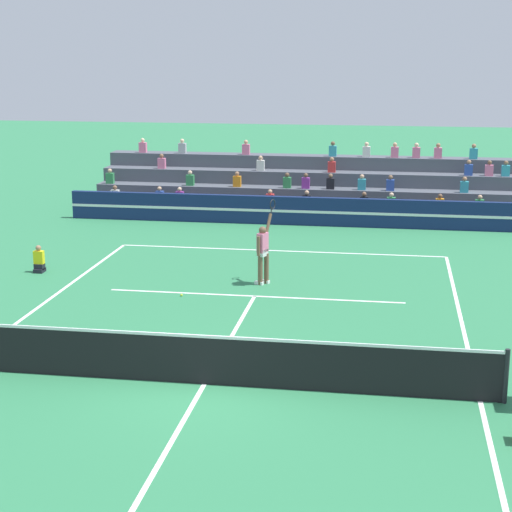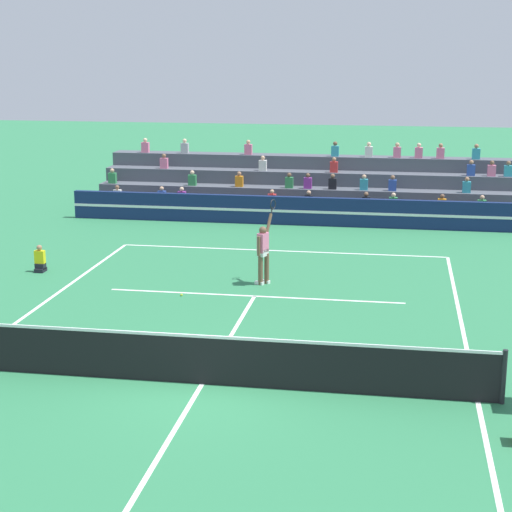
{
  "view_description": "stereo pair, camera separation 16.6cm",
  "coord_description": "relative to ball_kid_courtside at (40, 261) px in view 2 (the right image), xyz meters",
  "views": [
    {
      "loc": [
        3.64,
        -15.99,
        6.72
      ],
      "look_at": [
        0.01,
        6.63,
        1.1
      ],
      "focal_mm": 60.0,
      "sensor_mm": 36.0,
      "label": 1
    },
    {
      "loc": [
        3.8,
        -15.96,
        6.72
      ],
      "look_at": [
        0.01,
        6.63,
        1.1
      ],
      "focal_mm": 60.0,
      "sensor_mm": 36.0,
      "label": 2
    }
  ],
  "objects": [
    {
      "name": "ground_plane",
      "position": [
        6.92,
        -7.95,
        -0.33
      ],
      "size": [
        120.0,
        120.0,
        0.0
      ],
      "primitive_type": "plane",
      "color": "#2D7A4C"
    },
    {
      "name": "court_lines",
      "position": [
        6.92,
        -7.95,
        -0.33
      ],
      "size": [
        11.1,
        23.9,
        0.01
      ],
      "color": "white",
      "rests_on": "ground"
    },
    {
      "name": "tennis_net",
      "position": [
        6.92,
        -7.95,
        0.21
      ],
      "size": [
        12.0,
        0.1,
        1.1
      ],
      "color": "black",
      "rests_on": "ground"
    },
    {
      "name": "sponsor_banner_wall",
      "position": [
        6.92,
        8.37,
        0.22
      ],
      "size": [
        18.0,
        0.26,
        1.1
      ],
      "color": "navy",
      "rests_on": "ground"
    },
    {
      "name": "bleacher_stand",
      "position": [
        6.93,
        11.53,
        0.5
      ],
      "size": [
        17.25,
        3.8,
        2.83
      ],
      "color": "#4C515B",
      "rests_on": "ground"
    },
    {
      "name": "ball_kid_courtside",
      "position": [
        0.0,
        0.0,
        0.0
      ],
      "size": [
        0.3,
        0.36,
        0.84
      ],
      "color": "black",
      "rests_on": "ground"
    },
    {
      "name": "tennis_player",
      "position": [
        6.96,
        -0.22,
        0.66
      ],
      "size": [
        0.53,
        1.02,
        2.46
      ],
      "color": "brown",
      "rests_on": "ground"
    },
    {
      "name": "tennis_ball",
      "position": [
        4.92,
        -1.84,
        -0.3
      ],
      "size": [
        0.07,
        0.07,
        0.07
      ],
      "primitive_type": "sphere",
      "color": "#C6DB33",
      "rests_on": "ground"
    }
  ]
}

